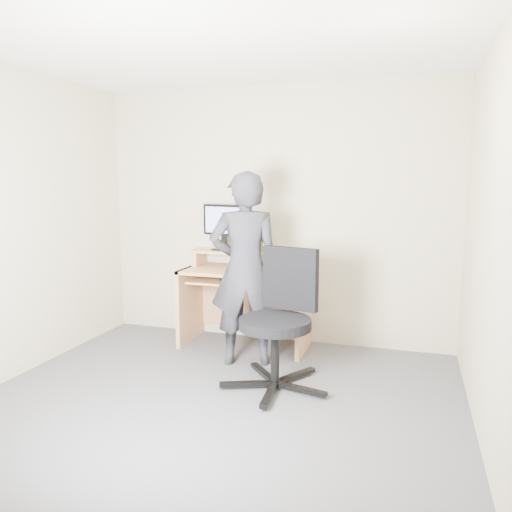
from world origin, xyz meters
The scene contains 14 objects.
ground centered at (0.00, 0.00, 0.00)m, with size 3.50×3.50×0.00m, color #58585E.
back_wall centered at (0.00, 1.75, 1.25)m, with size 3.50×0.02×2.50m, color #BCB495.
ceiling centered at (0.00, 0.00, 2.50)m, with size 3.50×3.50×0.02m, color white.
desk centered at (-0.20, 1.53, 0.55)m, with size 1.20×0.60×0.91m.
monitor centered at (-0.47, 1.58, 1.18)m, with size 0.46×0.18×0.45m.
external_drive centered at (-0.16, 1.64, 1.01)m, with size 0.07×0.13×0.20m, color black.
travel_mug centered at (-0.03, 1.59, 0.99)m, with size 0.07×0.07×0.17m, color silver.
smartphone centered at (0.11, 1.57, 0.92)m, with size 0.07×0.13×0.01m, color black.
charger centered at (-0.42, 1.51, 0.93)m, with size 0.04×0.04×0.04m, color black.
headphones centered at (-0.34, 1.64, 0.92)m, with size 0.16×0.16×0.02m, color silver.
keyboard centered at (-0.17, 1.36, 0.67)m, with size 0.46×0.18×0.03m, color black.
mouse centered at (0.11, 1.35, 0.77)m, with size 0.10×0.06×0.04m, color black.
office_chair centered at (0.36, 0.62, 0.57)m, with size 0.83×0.81×1.05m.
person centered at (-0.05, 1.01, 0.84)m, with size 0.61×0.40×1.67m, color black.
Camera 1 is at (1.30, -3.00, 1.59)m, focal length 35.00 mm.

